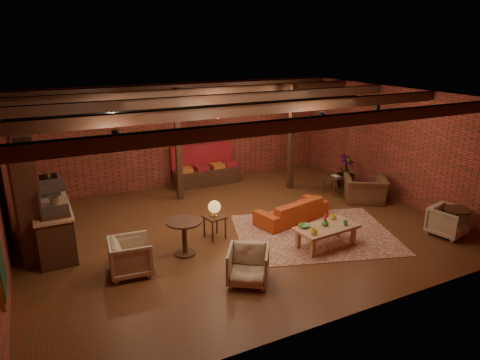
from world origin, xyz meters
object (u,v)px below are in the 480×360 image
armchair_right (365,185)px  plant_tall (348,140)px  side_table_lamp (214,210)px  round_table_left (184,232)px  coffee_table (326,229)px  armchair_far (448,220)px  armchair_a (130,255)px  armchair_b (248,264)px  sofa (292,210)px  side_table_book (333,178)px  round_table_right (457,218)px

armchair_right → plant_tall: (0.34, 1.28, 1.04)m
side_table_lamp → armchair_right: size_ratio=0.81×
round_table_left → coffee_table: bearing=-19.5°
round_table_left → armchair_far: size_ratio=1.01×
armchair_a → armchair_b: (1.92, -1.33, -0.02)m
sofa → side_table_lamp: side_table_lamp is taller
side_table_book → armchair_a: bearing=-163.2°
side_table_book → plant_tall: (0.74, 0.32, 1.04)m
side_table_lamp → armchair_b: (-0.20, -2.08, -0.31)m
armchair_b → sofa: bearing=74.8°
round_table_left → side_table_lamp: bearing=27.4°
armchair_right → round_table_right: armchair_right is taller
side_table_book → round_table_right: round_table_right is taller
plant_tall → armchair_b: bearing=-145.8°
side_table_lamp → side_table_book: (4.38, 1.21, -0.20)m
sofa → coffee_table: 1.58m
round_table_right → sofa: bearing=139.8°
coffee_table → armchair_a: size_ratio=1.81×
armchair_a → side_table_lamp: bearing=-64.3°
side_table_lamp → round_table_right: size_ratio=1.35×
round_table_right → plant_tall: plant_tall is taller
armchair_b → armchair_right: bearing=57.9°
side_table_book → round_table_right: 3.73m
sofa → side_table_book: size_ratio=3.42×
side_table_lamp → armchair_right: (4.78, 0.26, -0.21)m
armchair_a → round_table_right: 7.44m
coffee_table → armchair_right: (2.74, 1.77, 0.06)m
armchair_a → armchair_right: bearing=-75.5°
round_table_left → plant_tall: (6.03, 2.01, 1.00)m
side_table_lamp → round_table_right: 5.68m
side_table_lamp → plant_tall: 5.41m
side_table_lamp → round_table_left: size_ratio=1.18×
armchair_b → side_table_book: size_ratio=1.34×
side_table_lamp → armchair_right: 4.79m
round_table_left → side_table_book: bearing=17.7°
coffee_table → armchair_far: size_ratio=1.90×
coffee_table → round_table_left: 3.12m
side_table_lamp → side_table_book: size_ratio=1.59×
armchair_a → armchair_right: 6.97m
armchair_right → side_table_book: armchair_right is taller
sofa → armchair_far: bearing=127.7°
armchair_right → armchair_far: (0.22, -2.59, -0.11)m
armchair_a → armchair_far: size_ratio=1.05×
side_table_lamp → coffee_table: bearing=-36.6°
plant_tall → armchair_a: bearing=-162.5°
round_table_left → armchair_b: size_ratio=1.01×
coffee_table → round_table_right: (3.09, -0.93, 0.03)m
coffee_table → armchair_right: size_ratio=1.30×
coffee_table → armchair_b: size_ratio=1.89×
round_table_left → round_table_right: size_ratio=1.15×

